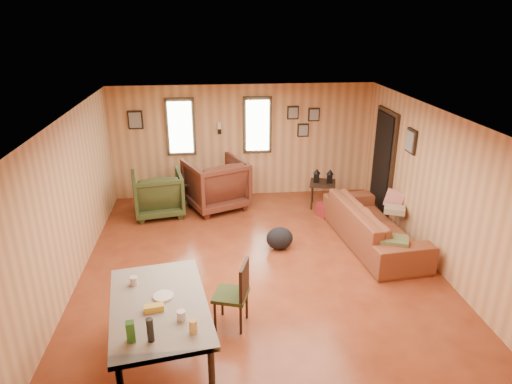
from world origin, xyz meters
TOP-DOWN VIEW (x-y plane):
  - room at (0.17, 0.27)m, footprint 5.54×6.04m
  - sofa at (2.03, 0.42)m, footprint 0.96×2.51m
  - recliner_brown at (-0.62, 2.31)m, footprint 1.41×1.37m
  - recliner_green at (-1.76, 2.08)m, footprint 1.08×1.03m
  - end_table at (-1.41, 2.42)m, footprint 0.66×0.63m
  - side_table at (1.55, 2.13)m, footprint 0.63×0.63m
  - cooler at (1.56, 1.66)m, footprint 0.46×0.41m
  - backpack at (0.40, 0.40)m, footprint 0.52×0.44m
  - sofa_pillows at (2.29, 0.21)m, footprint 1.03×1.82m
  - dining_table at (-1.32, -2.26)m, footprint 1.26×1.81m
  - dining_chair at (-0.46, -1.57)m, footprint 0.51×0.51m

SIDE VIEW (x-z plane):
  - cooler at x=1.56m, z-range 0.00..0.27m
  - backpack at x=0.40m, z-range 0.00..0.39m
  - end_table at x=-1.41m, z-range 0.04..0.69m
  - sofa at x=2.03m, z-range 0.00..0.96m
  - recliner_green at x=-1.76m, z-range 0.00..0.96m
  - sofa_pillows at x=2.29m, z-range 0.32..0.69m
  - dining_chair at x=-0.46m, z-range 0.05..0.96m
  - side_table at x=1.55m, z-range 0.15..0.96m
  - recliner_brown at x=-0.62m, z-range 0.00..1.12m
  - dining_table at x=-1.32m, z-range 0.23..1.33m
  - room at x=0.17m, z-range -0.02..2.43m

